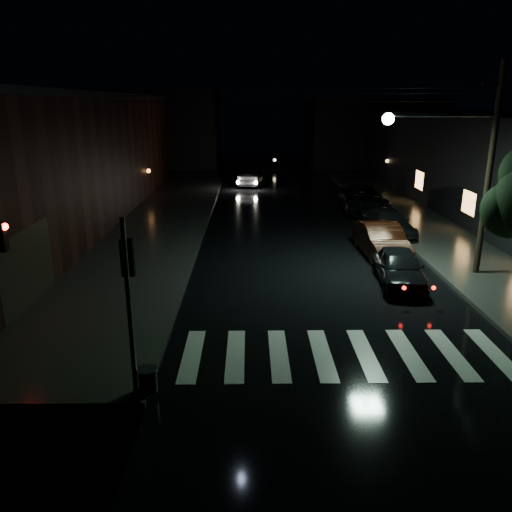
{
  "coord_description": "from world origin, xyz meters",
  "views": [
    {
      "loc": [
        0.41,
        -11.86,
        6.68
      ],
      "look_at": [
        0.62,
        4.59,
        1.6
      ],
      "focal_mm": 35.0,
      "sensor_mm": 36.0,
      "label": 1
    }
  ],
  "objects_px": {
    "parked_car_d": "(363,199)",
    "parked_car_a": "(399,267)",
    "parked_car_b": "(381,240)",
    "oncoming_car": "(251,176)",
    "parked_car_c": "(388,223)"
  },
  "relations": [
    {
      "from": "parked_car_d",
      "to": "parked_car_a",
      "type": "bearing_deg",
      "value": -93.88
    },
    {
      "from": "parked_car_b",
      "to": "parked_car_d",
      "type": "relative_size",
      "value": 0.81
    },
    {
      "from": "parked_car_d",
      "to": "oncoming_car",
      "type": "height_order",
      "value": "parked_car_d"
    },
    {
      "from": "oncoming_car",
      "to": "parked_car_b",
      "type": "bearing_deg",
      "value": 112.61
    },
    {
      "from": "parked_car_a",
      "to": "parked_car_d",
      "type": "distance_m",
      "value": 13.32
    },
    {
      "from": "parked_car_b",
      "to": "oncoming_car",
      "type": "distance_m",
      "value": 21.13
    },
    {
      "from": "parked_car_c",
      "to": "oncoming_car",
      "type": "distance_m",
      "value": 18.07
    },
    {
      "from": "parked_car_d",
      "to": "oncoming_car",
      "type": "distance_m",
      "value": 12.8
    },
    {
      "from": "parked_car_c",
      "to": "oncoming_car",
      "type": "bearing_deg",
      "value": 107.74
    },
    {
      "from": "parked_car_a",
      "to": "parked_car_d",
      "type": "xyz_separation_m",
      "value": [
        1.5,
        13.24,
        0.11
      ]
    },
    {
      "from": "parked_car_b",
      "to": "parked_car_d",
      "type": "distance_m",
      "value": 9.75
    },
    {
      "from": "parked_car_c",
      "to": "parked_car_b",
      "type": "bearing_deg",
      "value": -114.59
    },
    {
      "from": "parked_car_b",
      "to": "oncoming_car",
      "type": "bearing_deg",
      "value": 103.72
    },
    {
      "from": "parked_car_d",
      "to": "parked_car_b",
      "type": "bearing_deg",
      "value": -95.01
    },
    {
      "from": "oncoming_car",
      "to": "parked_car_d",
      "type": "bearing_deg",
      "value": 130.33
    }
  ]
}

